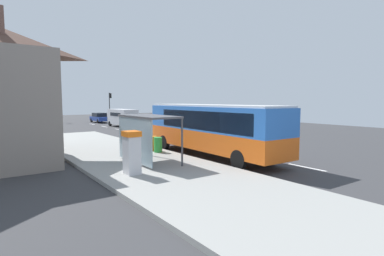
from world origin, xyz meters
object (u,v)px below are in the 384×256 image
object	(u,v)px
white_van	(122,117)
sedan_near	(100,117)
bus_shelter	(144,127)
bus	(211,127)
traffic_light_near_side	(110,102)
recycling_bin_orange	(153,143)
recycling_bin_blue	(143,141)
recycling_bin_red	(148,142)
ticket_machine	(132,152)
traffic_light_far_side	(55,100)
recycling_bin_green	(158,145)

from	to	relation	value
white_van	sedan_near	distance (m)	9.23
bus_shelter	bus	bearing A→B (deg)	1.64
white_van	traffic_light_near_side	bearing A→B (deg)	75.85
white_van	traffic_light_near_side	world-z (taller)	traffic_light_near_side
recycling_bin_orange	recycling_bin_blue	bearing A→B (deg)	90.00
recycling_bin_red	recycling_bin_blue	xyz separation A→B (m)	(0.00, 0.70, 0.00)
ticket_machine	traffic_light_far_side	size ratio (longest dim) A/B	0.37
sedan_near	recycling_bin_blue	xyz separation A→B (m)	(-6.50, -27.86, -0.14)
bus	ticket_machine	bearing A→B (deg)	-161.77
white_van	recycling_bin_blue	distance (m)	19.73
ticket_machine	recycling_bin_orange	world-z (taller)	ticket_machine
recycling_bin_blue	bus_shelter	xyz separation A→B (m)	(-2.21, -4.49, 1.44)
recycling_bin_green	recycling_bin_red	xyz separation A→B (m)	(0.00, 1.40, 0.00)
recycling_bin_green	bus	bearing A→B (deg)	-42.24
recycling_bin_blue	bus_shelter	bearing A→B (deg)	-116.21
recycling_bin_orange	recycling_bin_blue	distance (m)	1.40
recycling_bin_green	bus_shelter	distance (m)	3.57
white_van	recycling_bin_orange	world-z (taller)	white_van
recycling_bin_green	traffic_light_far_side	bearing A→B (deg)	88.19
bus	bus_shelter	bearing A→B (deg)	-178.36
bus	bus_shelter	xyz separation A→B (m)	(-4.70, -0.13, 0.25)
bus	recycling_bin_orange	size ratio (longest dim) A/B	11.65
recycling_bin_blue	traffic_light_near_side	size ratio (longest dim) A/B	0.20
traffic_light_far_side	bus_shelter	world-z (taller)	traffic_light_far_side
bus	sedan_near	bearing A→B (deg)	82.91
white_van	recycling_bin_blue	xyz separation A→B (m)	(-6.40, -18.65, -0.69)
white_van	recycling_bin_red	xyz separation A→B (m)	(-6.40, -19.35, -0.69)
bus	traffic_light_near_side	bearing A→B (deg)	78.70
bus	traffic_light_near_side	xyz separation A→B (m)	(7.21, 36.11, 1.34)
sedan_near	traffic_light_far_side	distance (m)	7.65
recycling_bin_red	recycling_bin_blue	distance (m)	0.70
recycling_bin_red	bus_shelter	distance (m)	4.62
sedan_near	recycling_bin_orange	distance (m)	29.98
traffic_light_far_side	traffic_light_near_side	bearing A→B (deg)	-5.31
bus	recycling_bin_orange	distance (m)	4.05
ticket_machine	recycling_bin_orange	bearing A→B (deg)	53.05
sedan_near	recycling_bin_red	xyz separation A→B (m)	(-6.50, -28.56, -0.14)
sedan_near	ticket_machine	size ratio (longest dim) A/B	2.28
recycling_bin_red	traffic_light_near_side	bearing A→B (deg)	73.35
traffic_light_near_side	recycling_bin_orange	bearing A→B (deg)	-106.31
recycling_bin_red	bus	bearing A→B (deg)	-55.79
recycling_bin_blue	recycling_bin_red	bearing A→B (deg)	-90.00
sedan_near	recycling_bin_blue	bearing A→B (deg)	-103.13
recycling_bin_orange	traffic_light_far_side	distance (m)	34.09
white_van	traffic_light_far_side	distance (m)	15.03
white_van	sedan_near	world-z (taller)	white_van
bus	ticket_machine	distance (m)	6.63
recycling_bin_orange	bus_shelter	size ratio (longest dim) A/B	0.24
bus	sedan_near	size ratio (longest dim) A/B	2.50
ticket_machine	recycling_bin_orange	size ratio (longest dim) A/B	2.04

